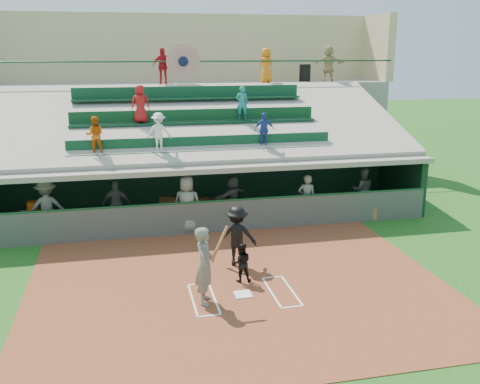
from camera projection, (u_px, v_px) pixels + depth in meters
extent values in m
plane|color=#1A4F16|center=(243.00, 296.00, 13.67)|extent=(100.00, 100.00, 0.00)
cube|color=brown|center=(239.00, 287.00, 14.14)|extent=(11.00, 9.00, 0.02)
cube|color=white|center=(243.00, 294.00, 13.67)|extent=(0.43, 0.43, 0.03)
cube|color=white|center=(214.00, 298.00, 13.51)|extent=(0.05, 1.80, 0.01)
cube|color=white|center=(271.00, 292.00, 13.83)|extent=(0.05, 1.80, 0.01)
cube|color=white|center=(193.00, 300.00, 13.40)|extent=(0.05, 1.80, 0.01)
cube|color=white|center=(292.00, 290.00, 13.94)|extent=(0.05, 1.80, 0.01)
cube|color=white|center=(198.00, 284.00, 14.30)|extent=(0.60, 0.05, 0.01)
cube|color=white|center=(272.00, 277.00, 14.73)|extent=(0.60, 0.05, 0.01)
cube|color=silver|center=(209.00, 315.00, 12.61)|extent=(0.60, 0.05, 0.01)
cube|color=white|center=(292.00, 307.00, 13.03)|extent=(0.60, 0.05, 0.01)
cube|color=gray|center=(203.00, 217.00, 20.04)|extent=(16.00, 3.50, 0.04)
cube|color=gray|center=(181.00, 131.00, 25.82)|extent=(20.00, 3.00, 4.60)
cube|color=#4B504C|center=(211.00, 217.00, 18.25)|extent=(16.00, 0.06, 1.10)
cylinder|color=#164623|center=(210.00, 201.00, 18.10)|extent=(16.00, 0.08, 0.08)
cube|color=black|center=(196.00, 179.00, 21.41)|extent=(16.00, 0.25, 2.20)
cube|color=black|center=(400.00, 178.00, 21.43)|extent=(0.25, 3.50, 2.20)
cube|color=gray|center=(202.00, 160.00, 19.48)|extent=(16.40, 3.90, 0.18)
cube|color=gray|center=(191.00, 168.00, 23.05)|extent=(16.40, 3.50, 2.30)
cube|color=gray|center=(185.00, 136.00, 24.31)|extent=(16.40, 0.30, 4.60)
cube|color=gray|center=(195.00, 120.00, 20.90)|extent=(16.40, 6.51, 2.37)
cube|color=#0B341C|center=(204.00, 151.00, 18.84)|extent=(9.40, 0.42, 0.08)
cube|color=#0D3C24|center=(203.00, 142.00, 18.96)|extent=(9.40, 0.06, 0.45)
cube|color=#0B331D|center=(196.00, 123.00, 20.44)|extent=(9.40, 0.42, 0.08)
cube|color=#0C391C|center=(196.00, 115.00, 20.56)|extent=(9.40, 0.06, 0.45)
cube|color=#0B331D|center=(190.00, 98.00, 22.04)|extent=(9.40, 0.42, 0.08)
cube|color=#0D3C24|center=(189.00, 92.00, 22.16)|extent=(9.40, 0.06, 0.45)
imported|color=#CD580C|center=(95.00, 135.00, 17.99)|extent=(0.62, 0.48, 1.26)
imported|color=white|center=(159.00, 132.00, 18.43)|extent=(0.91, 0.60, 1.32)
imported|color=#263D99|center=(264.00, 130.00, 19.23)|extent=(0.77, 0.44, 1.23)
imported|color=#A11213|center=(140.00, 104.00, 19.91)|extent=(0.72, 0.49, 1.41)
imported|color=#1B7A7C|center=(242.00, 103.00, 20.74)|extent=(0.50, 0.35, 1.30)
cylinder|color=#133C25|center=(183.00, 61.00, 23.55)|extent=(20.00, 0.07, 0.07)
cylinder|color=#AB2718|center=(183.00, 61.00, 23.54)|extent=(1.50, 0.06, 1.50)
sphere|color=#0D1637|center=(183.00, 61.00, 23.51)|extent=(0.44, 0.44, 0.44)
cube|color=tan|center=(176.00, 48.00, 26.23)|extent=(20.00, 0.40, 3.20)
cube|color=tan|center=(377.00, 48.00, 26.91)|extent=(0.40, 3.00, 3.20)
imported|color=#585A55|center=(205.00, 265.00, 13.03)|extent=(0.61, 0.80, 1.96)
cylinder|color=#945B35|center=(220.00, 243.00, 12.81)|extent=(0.56, 0.54, 0.75)
sphere|color=#965C36|center=(210.00, 255.00, 12.99)|extent=(0.10, 0.10, 0.10)
imported|color=black|center=(242.00, 263.00, 14.35)|extent=(0.58, 0.48, 1.08)
imported|color=black|center=(237.00, 236.00, 15.41)|extent=(1.24, 0.86, 1.76)
cube|color=olive|center=(194.00, 203.00, 21.12)|extent=(12.96, 6.16, 0.42)
cube|color=silver|center=(32.00, 223.00, 18.12)|extent=(0.92, 0.74, 0.74)
cylinder|color=#E54F0D|center=(33.00, 207.00, 18.03)|extent=(0.37, 0.37, 0.37)
imported|color=#595C57|center=(47.00, 208.00, 17.75)|extent=(1.34, 0.88, 1.95)
imported|color=#5D5F5A|center=(117.00, 203.00, 18.86)|extent=(0.99, 0.50, 1.62)
imported|color=#60635D|center=(187.00, 204.00, 18.18)|extent=(1.10, 0.89, 1.96)
imported|color=#595B56|center=(232.00, 197.00, 19.72)|extent=(1.49, 1.22, 1.60)
imported|color=#60635D|center=(307.00, 198.00, 19.25)|extent=(0.72, 0.56, 1.75)
imported|color=#51534E|center=(362.00, 190.00, 20.57)|extent=(0.94, 0.80, 1.69)
cylinder|color=black|center=(305.00, 73.00, 25.97)|extent=(0.54, 0.54, 0.82)
imported|color=red|center=(163.00, 66.00, 23.68)|extent=(0.94, 0.42, 1.59)
imported|color=orange|center=(266.00, 65.00, 24.77)|extent=(0.89, 0.71, 1.59)
imported|color=tan|center=(328.00, 64.00, 25.61)|extent=(1.66, 0.90, 1.71)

